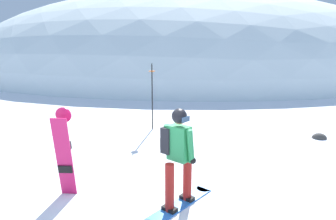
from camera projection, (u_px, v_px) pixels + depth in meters
The scene contains 7 objects.
ground_plane at pixel (144, 212), 5.02m from camera, with size 300.00×300.00×0.00m, color white.
ridge_peak_main at pixel (184, 67), 32.44m from camera, with size 41.88×37.69×14.91m.
ridge_peak_far at pixel (304, 59), 46.30m from camera, with size 22.30×20.07×11.20m.
snowboarder_main at pixel (178, 155), 5.03m from camera, with size 1.23×1.52×1.71m.
spare_snowboard at pixel (64, 153), 5.36m from camera, with size 0.28×0.28×1.64m.
piste_marker_near at pixel (152, 92), 9.47m from camera, with size 0.20×0.20×2.11m.
rock_dark at pixel (319, 138), 8.82m from camera, with size 0.42×0.35×0.29m.
Camera 1 is at (0.62, -4.49, 2.77)m, focal length 32.48 mm.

